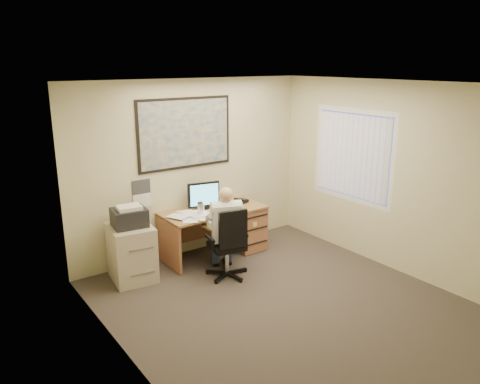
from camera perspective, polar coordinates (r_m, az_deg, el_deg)
room_shell at (r=5.48m, az=6.04°, el=-1.29°), size 4.00×4.50×2.70m
desk at (r=7.46m, az=-1.23°, el=-3.87°), size 1.60×0.97×1.15m
world_map at (r=7.08m, az=-6.67°, el=7.13°), size 1.56×0.03×1.06m
wall_calendar at (r=6.94m, az=-11.90°, el=-0.22°), size 0.28×0.01×0.42m
window_blinds at (r=7.35m, az=13.50°, el=4.34°), size 0.06×1.40×1.30m
filing_cabinet at (r=6.66m, az=-13.11°, el=-6.62°), size 0.64×0.73×1.07m
office_chair at (r=6.60m, az=-1.32°, el=-7.90°), size 0.72×0.72×1.03m
person at (r=6.53m, az=-1.79°, el=-4.92°), size 0.78×0.91×1.29m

